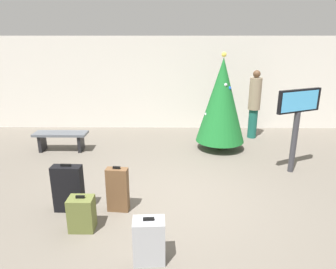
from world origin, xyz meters
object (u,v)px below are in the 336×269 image
holiday_tree (222,100)px  traveller_0 (254,103)px  flight_info_kiosk (298,114)px  suitcase_3 (82,214)px  suitcase_1 (149,241)px  suitcase_0 (118,190)px  waiting_bench (61,137)px  suitcase_2 (68,188)px

holiday_tree → traveller_0: bearing=41.6°
flight_info_kiosk → suitcase_3: flight_info_kiosk is taller
suitcase_1 → suitcase_0: bearing=116.2°
flight_info_kiosk → suitcase_3: size_ratio=3.17×
waiting_bench → suitcase_2: 3.01m
suitcase_1 → suitcase_2: size_ratio=0.77×
traveller_0 → suitcase_0: bearing=-129.0°
traveller_0 → suitcase_1: 5.82m
waiting_bench → suitcase_1: suitcase_1 is taller
holiday_tree → traveller_0: (1.08, 0.96, -0.25)m
traveller_0 → suitcase_0: traveller_0 is taller
flight_info_kiosk → suitcase_2: (-4.24, -1.58, -0.88)m
suitcase_3 → holiday_tree: bearing=54.0°
traveller_0 → suitcase_3: 5.83m
suitcase_2 → suitcase_3: bearing=-56.0°
suitcase_2 → waiting_bench: bearing=111.3°
suitcase_1 → suitcase_3: bearing=147.2°
holiday_tree → suitcase_0: 3.77m
suitcase_1 → suitcase_3: suitcase_1 is taller
waiting_bench → holiday_tree: bearing=2.7°
holiday_tree → traveller_0: 1.46m
flight_info_kiosk → waiting_bench: (-5.34, 1.22, -0.92)m
suitcase_2 → suitcase_3: suitcase_2 is taller
flight_info_kiosk → suitcase_0: bearing=-155.3°
flight_info_kiosk → suitcase_0: (-3.43, -1.58, -0.90)m
traveller_0 → waiting_bench: bearing=-167.4°
suitcase_1 → flight_info_kiosk: bearing=44.5°
waiting_bench → suitcase_1: bearing=-58.1°
traveller_0 → suitcase_3: traveller_0 is taller
flight_info_kiosk → suitcase_0: 3.89m
suitcase_0 → suitcase_3: suitcase_0 is taller
suitcase_0 → suitcase_3: size_ratio=1.40×
flight_info_kiosk → suitcase_0: size_ratio=2.26×
flight_info_kiosk → suitcase_3: 4.53m
holiday_tree → suitcase_2: holiday_tree is taller
holiday_tree → flight_info_kiosk: 1.93m
suitcase_1 → suitcase_3: size_ratio=1.13×
traveller_0 → suitcase_1: (-2.60, -5.15, -0.72)m
suitcase_0 → holiday_tree: bearing=54.7°
holiday_tree → flight_info_kiosk: size_ratio=1.37×
holiday_tree → waiting_bench: holiday_tree is taller
waiting_bench → suitcase_2: (1.10, -2.81, 0.04)m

